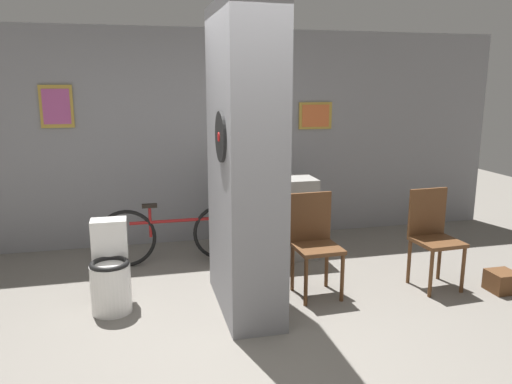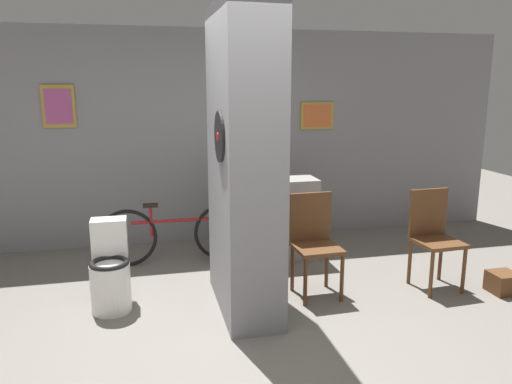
{
  "view_description": "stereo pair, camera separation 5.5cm",
  "coord_description": "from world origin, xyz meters",
  "px_view_note": "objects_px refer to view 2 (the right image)",
  "views": [
    {
      "loc": [
        -0.76,
        -3.48,
        1.96
      ],
      "look_at": [
        0.33,
        1.0,
        0.95
      ],
      "focal_mm": 35.0,
      "sensor_mm": 36.0,
      "label": 1
    },
    {
      "loc": [
        -0.71,
        -3.5,
        1.96
      ],
      "look_at": [
        0.33,
        1.0,
        0.95
      ],
      "focal_mm": 35.0,
      "sensor_mm": 36.0,
      "label": 2
    }
  ],
  "objects_px": {
    "bicycle": "(176,234)",
    "bottle_tall": "(252,170)",
    "chair_by_doorway": "(434,234)",
    "chair_near_pillar": "(314,239)",
    "toilet": "(110,272)"
  },
  "relations": [
    {
      "from": "bicycle",
      "to": "bottle_tall",
      "type": "bearing_deg",
      "value": -1.91
    },
    {
      "from": "chair_by_doorway",
      "to": "bottle_tall",
      "type": "bearing_deg",
      "value": 139.41
    },
    {
      "from": "chair_by_doorway",
      "to": "bicycle",
      "type": "xyz_separation_m",
      "value": [
        -2.39,
        1.21,
        -0.2
      ]
    },
    {
      "from": "chair_by_doorway",
      "to": "bottle_tall",
      "type": "xyz_separation_m",
      "value": [
        -1.54,
        1.19,
        0.48
      ]
    },
    {
      "from": "chair_near_pillar",
      "to": "chair_by_doorway",
      "type": "height_order",
      "value": "same"
    },
    {
      "from": "toilet",
      "to": "chair_near_pillar",
      "type": "relative_size",
      "value": 0.81
    },
    {
      "from": "toilet",
      "to": "chair_near_pillar",
      "type": "bearing_deg",
      "value": -2.81
    },
    {
      "from": "bottle_tall",
      "to": "chair_by_doorway",
      "type": "bearing_deg",
      "value": -37.56
    },
    {
      "from": "chair_near_pillar",
      "to": "bicycle",
      "type": "bearing_deg",
      "value": 135.31
    },
    {
      "from": "chair_near_pillar",
      "to": "bottle_tall",
      "type": "height_order",
      "value": "bottle_tall"
    },
    {
      "from": "toilet",
      "to": "bicycle",
      "type": "distance_m",
      "value": 1.21
    },
    {
      "from": "toilet",
      "to": "chair_by_doorway",
      "type": "distance_m",
      "value": 3.05
    },
    {
      "from": "chair_by_doorway",
      "to": "bottle_tall",
      "type": "height_order",
      "value": "bottle_tall"
    },
    {
      "from": "toilet",
      "to": "bottle_tall",
      "type": "xyz_separation_m",
      "value": [
        1.5,
        1.0,
        0.68
      ]
    },
    {
      "from": "chair_by_doorway",
      "to": "bottle_tall",
      "type": "relative_size",
      "value": 3.71
    }
  ]
}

